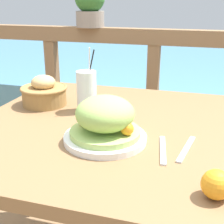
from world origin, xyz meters
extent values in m
cube|color=olive|center=(0.00, 0.00, 0.73)|extent=(0.98, 0.96, 0.04)
cube|color=olive|center=(-0.43, 0.42, 0.35)|extent=(0.06, 0.06, 0.71)
cube|color=olive|center=(0.43, 0.42, 0.35)|extent=(0.06, 0.06, 0.71)
cube|color=brown|center=(0.00, 0.89, 0.95)|extent=(2.80, 0.08, 0.09)
cube|color=brown|center=(-0.68, 0.89, 0.45)|extent=(0.07, 0.07, 0.91)
cube|color=brown|center=(0.00, 0.89, 0.45)|extent=(0.07, 0.07, 0.91)
cube|color=teal|center=(0.00, 3.39, 0.21)|extent=(12.00, 4.00, 0.42)
cylinder|color=white|center=(0.02, -0.14, 0.76)|extent=(0.26, 0.26, 0.02)
cylinder|color=#A8C66B|center=(0.02, -0.14, 0.78)|extent=(0.22, 0.22, 0.02)
ellipsoid|color=#9EC660|center=(0.02, -0.14, 0.84)|extent=(0.18, 0.18, 0.11)
sphere|color=orange|center=(0.09, -0.16, 0.81)|extent=(0.04, 0.04, 0.04)
sphere|color=orange|center=(-0.06, -0.12, 0.81)|extent=(0.04, 0.04, 0.04)
cylinder|color=silver|center=(-0.13, 0.11, 0.83)|extent=(0.08, 0.08, 0.16)
cylinder|color=black|center=(-0.13, 0.12, 0.89)|extent=(0.07, 0.06, 0.21)
cylinder|color=white|center=(-0.12, 0.11, 0.90)|extent=(0.03, 0.06, 0.21)
cylinder|color=olive|center=(-0.33, 0.13, 0.79)|extent=(0.18, 0.18, 0.08)
torus|color=olive|center=(-0.33, 0.13, 0.82)|extent=(0.19, 0.19, 0.01)
ellipsoid|color=tan|center=(-0.33, 0.13, 0.84)|extent=(0.10, 0.10, 0.06)
cylinder|color=gray|center=(-0.40, 0.89, 1.05)|extent=(0.17, 0.17, 0.09)
cube|color=silver|center=(0.20, -0.15, 0.75)|extent=(0.04, 0.18, 0.00)
cube|color=silver|center=(0.27, -0.12, 0.75)|extent=(0.04, 0.18, 0.00)
sphere|color=orange|center=(0.34, -0.35, 0.78)|extent=(0.07, 0.07, 0.07)
camera|label=1|loc=(0.29, -0.98, 1.17)|focal=50.00mm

